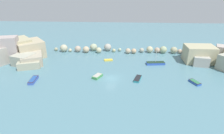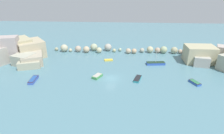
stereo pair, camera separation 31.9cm
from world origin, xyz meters
The scene contains 10 objects.
cove_water centered at (0.00, 0.00, 0.00)m, with size 160.00×160.00×0.00m, color slate.
cliff_headland_left centered at (-31.95, 11.42, 2.58)m, with size 23.24×17.90×7.98m.
cliff_headland_right centered at (30.71, 13.98, 2.09)m, with size 18.69×17.46×5.27m.
rock_breakwater centered at (0.65, 21.06, 1.16)m, with size 46.51×4.88×2.69m.
moored_boat_0 centered at (13.14, 10.28, 0.40)m, with size 5.79×2.37×4.25m.
moored_boat_1 centered at (7.00, -0.22, 0.26)m, with size 2.42×4.08×0.52m.
moored_boat_2 centered at (-19.61, -2.75, 0.37)m, with size 1.70×4.37×0.70m.
moored_boat_3 centered at (-1.63, 12.63, 0.18)m, with size 2.89×1.87×0.35m.
moored_boat_4 centered at (21.08, -1.40, 0.31)m, with size 2.50×3.37×0.59m.
moored_boat_5 centered at (-3.59, 0.38, 0.35)m, with size 2.77×3.43×0.72m.
Camera 2 is at (3.24, -43.62, 22.59)m, focal length 30.01 mm.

